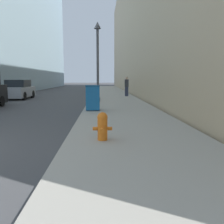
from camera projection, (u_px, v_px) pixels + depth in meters
The scene contains 7 objects.
sidewalk_right at pixel (112, 96), 23.31m from camera, with size 3.81×60.00×0.15m.
building_right_stone at pixel (175, 22), 30.42m from camera, with size 12.00×60.00×17.05m.
fire_hydrant at pixel (102, 126), 6.23m from camera, with size 0.49×0.38×0.71m.
trash_bin at pixel (93, 98), 12.06m from camera, with size 0.67×0.63×1.22m.
lamppost at pixel (98, 54), 16.67m from camera, with size 0.46×0.46×5.26m.
parked_sedan_near at pixel (19, 90), 20.92m from camera, with size 1.83×4.13×1.59m.
pedestrian_on_sidewalk at pixel (127, 87), 21.90m from camera, with size 0.34×0.22×1.68m.
Camera 1 is at (4.68, -5.28, 1.68)m, focal length 40.00 mm.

